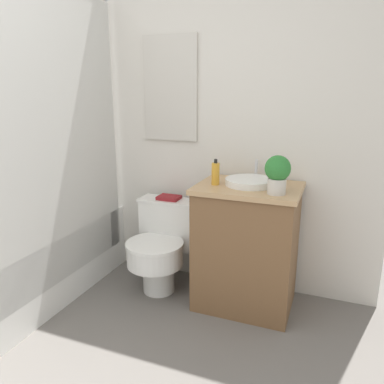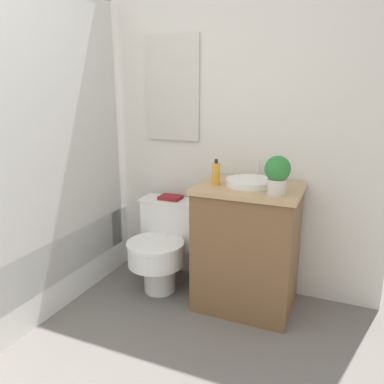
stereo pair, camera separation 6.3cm
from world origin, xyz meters
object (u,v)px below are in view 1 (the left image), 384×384
Objects in this scene: toilet at (162,244)px; potted_plant at (277,173)px; sink at (250,182)px; soap_bottle at (215,174)px; book_on_tank at (169,198)px.

potted_plant is (0.79, -0.12, 0.60)m from toilet.
sink is (0.60, 0.03, 0.50)m from toilet.
soap_bottle is 1.04× the size of book_on_tank.
toilet is at bearing 173.70° from soap_bottle.
toilet is at bearing 171.04° from potted_plant.
book_on_tank reaches higher than toilet.
sink is 0.22m from soap_bottle.
sink is 2.18× the size of book_on_tank.
potted_plant reaches higher than book_on_tank.
toilet is 4.01× the size of book_on_tank.
book_on_tank is (-0.60, 0.10, -0.19)m from sink.
potted_plant is 1.42× the size of book_on_tank.
soap_bottle is 0.50m from book_on_tank.
book_on_tank is (-0.79, 0.25, -0.29)m from potted_plant.
toilet is 0.33m from book_on_tank.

